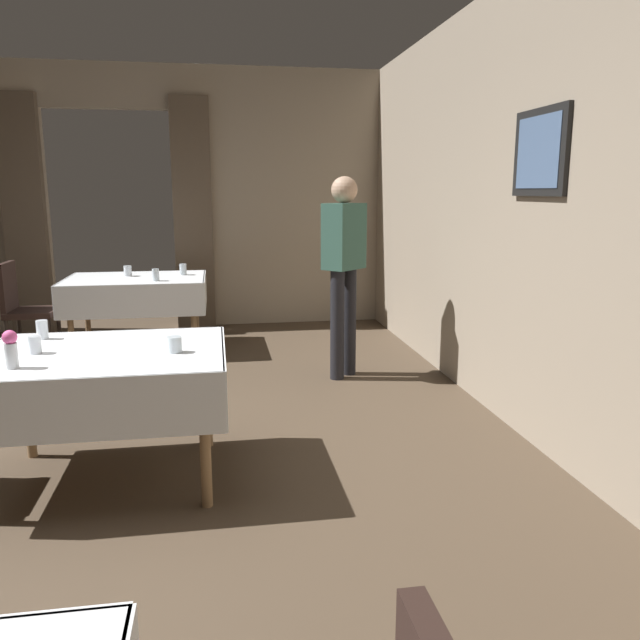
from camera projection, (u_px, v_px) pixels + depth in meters
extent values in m
plane|color=#4C3D2D|center=(10.00, 486.00, 3.46)|extent=(10.08, 10.08, 0.00)
cube|color=gray|center=(565.00, 208.00, 3.67)|extent=(0.12, 8.40, 3.00)
cube|color=black|center=(540.00, 152.00, 3.79)|extent=(0.03, 0.61, 0.52)
cube|color=slate|center=(538.00, 152.00, 3.78)|extent=(0.01, 0.50, 0.43)
cube|color=gray|center=(280.00, 199.00, 7.53)|extent=(2.50, 0.12, 3.00)
cube|color=gray|center=(104.00, 85.00, 6.96)|extent=(1.40, 0.12, 0.50)
cube|color=brown|center=(25.00, 216.00, 6.97)|extent=(0.44, 0.14, 2.65)
cube|color=brown|center=(193.00, 215.00, 7.26)|extent=(0.44, 0.14, 2.65)
cylinder|color=olive|center=(205.00, 441.00, 3.18)|extent=(0.06, 0.06, 0.71)
cylinder|color=olive|center=(27.00, 401.00, 3.78)|extent=(0.06, 0.06, 0.71)
cylinder|color=olive|center=(207.00, 392.00, 3.95)|extent=(0.06, 0.06, 0.71)
cube|color=olive|center=(104.00, 355.00, 3.40)|extent=(1.23, 0.96, 0.03)
cube|color=white|center=(104.00, 352.00, 3.40)|extent=(1.29, 1.02, 0.01)
cube|color=white|center=(87.00, 410.00, 2.94)|extent=(1.29, 0.02, 0.31)
cube|color=white|center=(119.00, 355.00, 3.92)|extent=(1.29, 0.02, 0.31)
cube|color=white|center=(224.00, 373.00, 3.53)|extent=(0.02, 1.02, 0.31)
cylinder|color=olive|center=(71.00, 326.00, 5.89)|extent=(0.06, 0.06, 0.71)
cylinder|color=olive|center=(194.00, 322.00, 6.07)|extent=(0.06, 0.06, 0.71)
cylinder|color=olive|center=(87.00, 311.00, 6.64)|extent=(0.06, 0.06, 0.71)
cylinder|color=olive|center=(196.00, 307.00, 6.82)|extent=(0.06, 0.06, 0.71)
cube|color=olive|center=(136.00, 280.00, 6.28)|extent=(1.30, 0.94, 0.03)
cube|color=white|center=(136.00, 278.00, 6.28)|extent=(1.36, 1.00, 0.01)
cube|color=white|center=(130.00, 301.00, 5.82)|extent=(1.36, 0.02, 0.32)
cube|color=white|center=(142.00, 286.00, 6.79)|extent=(1.36, 0.02, 0.32)
cube|color=white|center=(66.00, 295.00, 6.20)|extent=(0.02, 1.00, 0.32)
cube|color=white|center=(205.00, 291.00, 6.42)|extent=(0.02, 1.00, 0.32)
cylinder|color=black|center=(59.00, 330.00, 6.38)|extent=(0.04, 0.04, 0.42)
cylinder|color=black|center=(50.00, 339.00, 6.01)|extent=(0.04, 0.04, 0.42)
cylinder|color=black|center=(20.00, 332.00, 6.32)|extent=(0.04, 0.04, 0.42)
cylinder|color=black|center=(8.00, 340.00, 5.95)|extent=(0.04, 0.04, 0.42)
cube|color=black|center=(32.00, 313.00, 6.12)|extent=(0.44, 0.44, 0.06)
cube|color=black|center=(8.00, 287.00, 6.04)|extent=(0.05, 0.42, 0.48)
cylinder|color=silver|center=(12.00, 356.00, 3.05)|extent=(0.06, 0.06, 0.13)
sphere|color=#D84C8C|center=(10.00, 337.00, 3.03)|extent=(0.07, 0.07, 0.07)
cylinder|color=silver|center=(174.00, 345.00, 3.36)|extent=(0.08, 0.08, 0.09)
cylinder|color=silver|center=(35.00, 345.00, 3.33)|extent=(0.07, 0.07, 0.10)
cylinder|color=silver|center=(42.00, 330.00, 3.66)|extent=(0.07, 0.07, 0.11)
cylinder|color=silver|center=(128.00, 271.00, 6.37)|extent=(0.08, 0.08, 0.11)
cylinder|color=silver|center=(156.00, 275.00, 6.02)|extent=(0.07, 0.07, 0.12)
cylinder|color=silver|center=(183.00, 269.00, 6.46)|extent=(0.07, 0.07, 0.11)
cylinder|color=black|center=(349.00, 322.00, 5.50)|extent=(0.12, 0.12, 0.95)
cylinder|color=black|center=(337.00, 325.00, 5.36)|extent=(0.12, 0.12, 0.95)
cube|color=#33594C|center=(344.00, 236.00, 5.27)|extent=(0.41, 0.41, 0.55)
sphere|color=tan|center=(344.00, 190.00, 5.20)|extent=(0.22, 0.22, 0.22)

